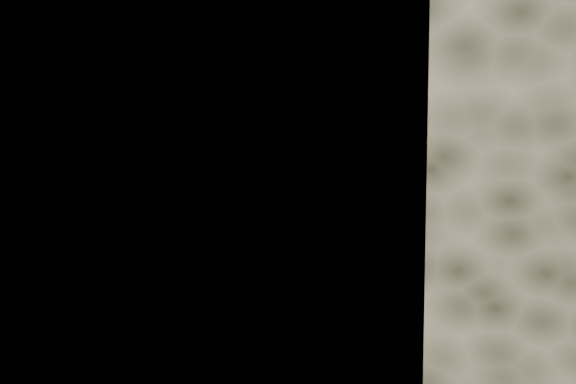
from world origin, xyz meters
TOP-DOWN VIEW (x-y plane):
  - road at (0.00, 30.00)m, footprint 7.00×90.00m
  - pavement_left at (-4.40, 30.00)m, footprint 1.80×90.00m
  - pavement_right at (4.40, 30.00)m, footprint 1.80×90.00m
  - church at (9.36, 3.32)m, footprint 11.25×14.25m
  - cottage_r_tudor at (9.27, 12.70)m, footprint 8.30×5.20m
  - cottage_r_white_near at (9.30, 18.10)m, footprint 8.30×6.00m
  - cottage_r_cream_mid at (9.30, 23.50)m, footprint 8.30×5.20m
  - cottage_r_pink at (9.30, 28.90)m, footprint 8.30×6.00m
  - cottage_r_white_far at (9.30, 34.30)m, footprint 8.30×5.20m
  - cottage_r_cream_far at (9.30, 39.70)m, footprint 8.30×6.00m
  - cottage_l_brick_mid at (-9.30, 18.05)m, footprint 8.30×5.70m
  - cottage_l_pink at (-9.30, 23.85)m, footprint 8.30×6.30m
  - block_right_far at (9.30, 55.00)m, footprint 8.30×24.20m
  - block_left_far at (-9.30, 50.00)m, footprint 8.30×24.20m
  - lamppost at (-3.81, 20.00)m, footprint 0.88×0.15m
  - car_near at (-1.57, 8.21)m, footprint 2.04×4.41m
  - car_mid at (-2.89, 30.92)m, footprint 1.95×4.83m
  - car_far at (-3.20, 45.87)m, footprint 2.65×4.75m
  - car_distant at (-2.36, 50.00)m, footprint 2.71×4.45m
  - pedestrian_right at (5.10, 4.59)m, footprint 0.97×0.84m
  - car_far_b at (3.20, 34.00)m, footprint 1.96×4.02m

SIDE VIEW (x-z plane):
  - road at x=0.00m, z-range 0.00..0.02m
  - pavement_left at x=-4.40m, z-range 0.00..0.12m
  - pavement_right at x=4.40m, z-range 0.00..0.12m
  - car_far_b at x=3.20m, z-range 0.00..1.13m
  - car_distant at x=-2.36m, z-range 0.00..1.15m
  - car_far at x=-3.20m, z-range 0.00..1.30m
  - car_near at x=-1.57m, z-range 0.00..1.46m
  - car_mid at x=-2.89m, z-range 0.00..1.56m
  - pedestrian_right at x=5.10m, z-range 0.12..1.83m
  - lamppost at x=-3.81m, z-range 0.54..6.54m
  - cottage_l_pink at x=-9.30m, z-range -0.03..8.77m
  - cottage_r_tudor at x=9.27m, z-range -0.03..8.97m
  - cottage_r_white_near at x=9.30m, z-range -0.03..8.97m
  - cottage_r_pink at x=9.30m, z-range -0.03..8.97m
  - cottage_r_cream_far at x=9.30m, z-range -0.03..8.97m
  - cottage_r_cream_mid at x=9.30m, z-range -0.02..8.98m
  - cottage_r_white_far at x=9.30m, z-range -0.02..8.98m
  - cottage_l_brick_mid at x=-9.30m, z-range -0.02..9.08m
  - block_right_far at x=9.30m, z-range 0.04..10.54m
  - block_left_far at x=-9.30m, z-range 0.04..10.54m
  - church at x=9.36m, z-range -1.72..13.48m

